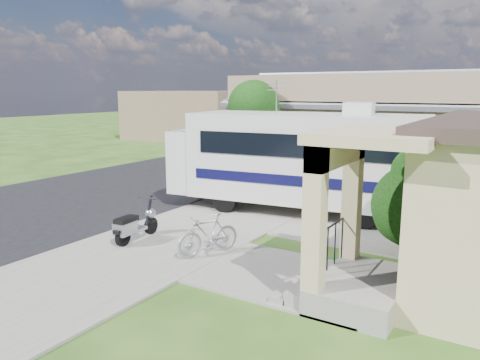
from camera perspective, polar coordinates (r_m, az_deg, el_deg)
The scene contains 18 objects.
ground at distance 12.92m, azimuth -4.00°, elevation -7.70°, with size 120.00×120.00×0.00m, color #1B3F10.
street_slab at distance 25.09m, azimuth -4.55°, elevation 1.49°, with size 9.00×80.00×0.02m, color black.
sidewalk_slab at distance 21.92m, azimuth 9.28°, elevation 0.04°, with size 4.00×80.00×0.06m, color slate.
driveway_slab at distance 16.03m, azimuth 9.92°, elevation -4.04°, with size 7.00×6.00×0.05m, color slate.
walk_slab at distance 10.67m, azimuth 6.19°, elevation -11.73°, with size 4.00×3.00×0.05m, color slate.
warehouse at distance 25.03m, azimuth 15.07°, elevation 5.69°, with size 12.50×8.40×5.04m.
distant_bldg_far at distance 40.10m, azimuth -5.38°, elevation 7.88°, with size 10.00×8.00×4.00m, color brown.
distant_bldg_near at distance 49.26m, azimuth 5.06°, elevation 7.99°, with size 8.00×7.00×3.20m, color #7F654F.
street_tree_a at distance 21.88m, azimuth 1.96°, elevation 8.66°, with size 2.44×2.40×4.58m.
street_tree_b at distance 30.95m, azimuth 11.36°, elevation 9.40°, with size 2.44×2.40×4.73m.
street_tree_c at distance 39.50m, azimuth 16.02°, elevation 9.07°, with size 2.44×2.40×4.42m.
motorhome at distance 15.88m, azimuth 6.99°, elevation 2.76°, with size 8.84×3.78×4.39m.
shrub at distance 12.18m, azimuth 20.95°, elevation -2.56°, with size 2.29×2.18×2.80m.
scooter at distance 13.10m, azimuth -12.77°, elevation -5.39°, with size 0.60×1.72×1.13m.
bicycle at distance 11.79m, azimuth -3.90°, elevation -6.92°, with size 0.48×1.71×1.03m, color #97979E.
pickup_truck at distance 26.78m, azimuth 1.94°, elevation 3.68°, with size 2.44×5.28×1.47m, color silver.
van at distance 33.45m, azimuth 7.91°, elevation 5.37°, with size 2.59×6.36×1.85m, color silver.
garden_hose at distance 11.25m, azimuth 10.98°, elevation -10.24°, with size 0.43×0.43×0.20m, color #13621B.
Camera 1 is at (7.20, -9.90, 4.13)m, focal length 35.00 mm.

